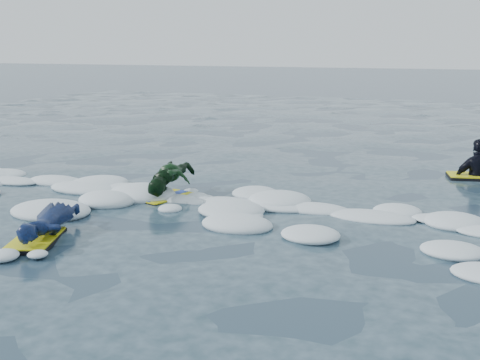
% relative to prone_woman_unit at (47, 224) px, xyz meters
% --- Properties ---
extents(ground, '(120.00, 120.00, 0.00)m').
position_rel_prone_woman_unit_xyz_m(ground, '(0.99, 0.91, -0.18)').
color(ground, '#1D2B45').
rests_on(ground, ground).
extents(foam_band, '(12.00, 3.10, 0.30)m').
position_rel_prone_woman_unit_xyz_m(foam_band, '(0.99, 1.94, -0.18)').
color(foam_band, white).
rests_on(foam_band, ground).
extents(prone_woman_unit, '(0.90, 1.53, 0.36)m').
position_rel_prone_woman_unit_xyz_m(prone_woman_unit, '(0.00, 0.00, 0.00)').
color(prone_woman_unit, black).
rests_on(prone_woman_unit, ground).
extents(prone_child_unit, '(0.88, 1.45, 0.54)m').
position_rel_prone_woman_unit_xyz_m(prone_child_unit, '(0.46, 2.41, 0.09)').
color(prone_child_unit, black).
rests_on(prone_child_unit, ground).
extents(waiting_rider_unit, '(1.16, 0.81, 1.59)m').
position_rel_prone_woman_unit_xyz_m(waiting_rider_unit, '(4.99, 5.71, -0.23)').
color(waiting_rider_unit, black).
rests_on(waiting_rider_unit, ground).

